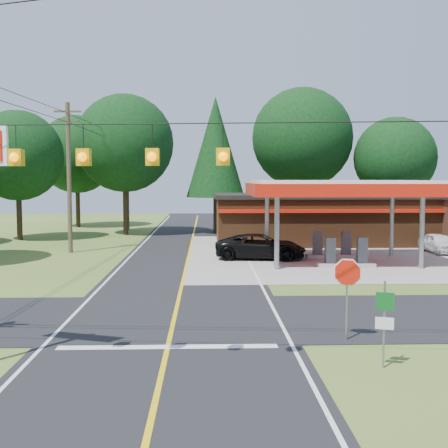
{
  "coord_description": "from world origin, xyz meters",
  "views": [
    {
      "loc": [
        1.15,
        -19.82,
        4.98
      ],
      "look_at": [
        2.0,
        7.0,
        2.8
      ],
      "focal_mm": 45.0,
      "sensor_mm": 36.0,
      "label": 1
    }
  ],
  "objects_px": {
    "sedan_car": "(439,243)",
    "octagonal_stop_sign": "(347,279)",
    "suv_car": "(261,247)",
    "gas_canopy": "(339,191)"
  },
  "relations": [
    {
      "from": "sedan_car",
      "to": "octagonal_stop_sign",
      "type": "distance_m",
      "value": 23.0
    },
    {
      "from": "suv_car",
      "to": "sedan_car",
      "type": "height_order",
      "value": "suv_car"
    },
    {
      "from": "suv_car",
      "to": "octagonal_stop_sign",
      "type": "xyz_separation_m",
      "value": [
        0.95,
        -17.51,
        1.15
      ]
    },
    {
      "from": "octagonal_stop_sign",
      "to": "suv_car",
      "type": "bearing_deg",
      "value": 93.11
    },
    {
      "from": "gas_canopy",
      "to": "suv_car",
      "type": "distance_m",
      "value": 5.89
    },
    {
      "from": "sedan_car",
      "to": "suv_car",
      "type": "bearing_deg",
      "value": -171.02
    },
    {
      "from": "gas_canopy",
      "to": "sedan_car",
      "type": "height_order",
      "value": "gas_canopy"
    },
    {
      "from": "gas_canopy",
      "to": "suv_car",
      "type": "bearing_deg",
      "value": 161.57
    },
    {
      "from": "gas_canopy",
      "to": "sedan_car",
      "type": "distance_m",
      "value": 9.41
    },
    {
      "from": "suv_car",
      "to": "sedan_car",
      "type": "xyz_separation_m",
      "value": [
        12.21,
        2.5,
        -0.12
      ]
    }
  ]
}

